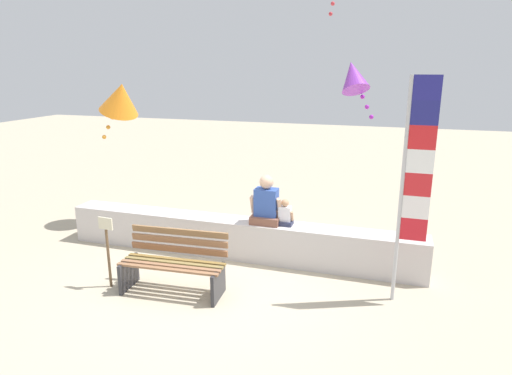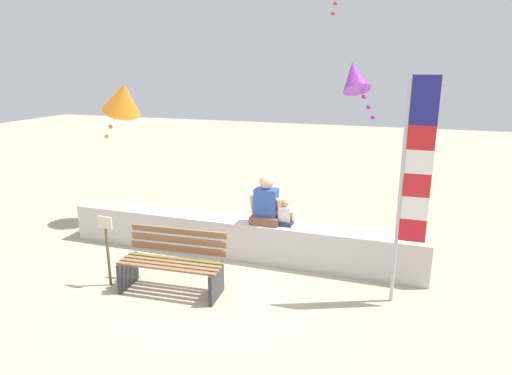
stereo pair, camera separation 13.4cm
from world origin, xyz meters
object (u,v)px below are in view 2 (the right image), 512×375
(park_bench, at_px, (173,264))
(person_adult, at_px, (266,205))
(person_child, at_px, (285,215))
(flag_banner, at_px, (411,175))
(kite_purple, at_px, (355,76))
(sign_post, at_px, (107,245))
(kite_orange, at_px, (123,98))

(park_bench, relative_size, person_adult, 1.89)
(park_bench, bearing_deg, person_child, 48.07)
(person_adult, relative_size, flag_banner, 0.27)
(person_child, height_order, flag_banner, flag_banner)
(park_bench, xyz_separation_m, kite_purple, (2.16, 2.75, 2.63))
(person_adult, bearing_deg, person_child, 0.09)
(person_adult, relative_size, person_child, 1.86)
(kite_purple, height_order, sign_post, kite_purple)
(park_bench, xyz_separation_m, kite_orange, (-2.24, 2.29, 2.19))
(flag_banner, height_order, kite_orange, flag_banner)
(park_bench, bearing_deg, kite_orange, 134.37)
(kite_purple, bearing_deg, park_bench, -128.15)
(kite_purple, bearing_deg, flag_banner, -63.70)
(kite_orange, bearing_deg, park_bench, -45.63)
(person_adult, distance_m, flag_banner, 2.49)
(kite_purple, bearing_deg, sign_post, -136.85)
(park_bench, height_order, sign_post, sign_post)
(person_adult, height_order, kite_purple, kite_purple)
(person_adult, distance_m, sign_post, 2.57)
(person_adult, xyz_separation_m, flag_banner, (2.21, -0.77, 0.84))
(kite_purple, bearing_deg, person_child, -123.46)
(park_bench, xyz_separation_m, person_child, (1.30, 1.45, 0.43))
(kite_purple, xyz_separation_m, sign_post, (-3.14, -2.94, -2.38))
(sign_post, bearing_deg, kite_purple, 43.15)
(person_child, xyz_separation_m, kite_purple, (0.86, 1.31, 2.20))
(person_child, relative_size, flag_banner, 0.14)
(park_bench, relative_size, kite_purple, 1.40)
(person_adult, bearing_deg, kite_purple, 47.84)
(flag_banner, xyz_separation_m, sign_post, (-4.16, -0.87, -1.17))
(person_child, relative_size, kite_purple, 0.40)
(park_bench, bearing_deg, sign_post, -169.11)
(person_adult, xyz_separation_m, kite_purple, (1.18, 1.31, 2.05))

